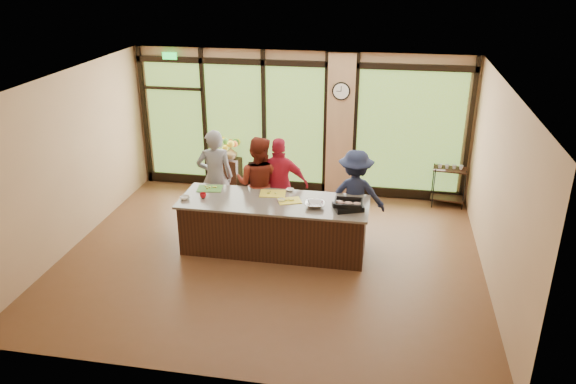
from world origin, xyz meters
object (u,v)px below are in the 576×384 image
at_px(cook_right, 355,195).
at_px(roasting_pan, 348,207).
at_px(island_base, 274,226).
at_px(flower_stand, 232,175).
at_px(cook_left, 215,178).
at_px(bar_cart, 449,181).

bearing_deg(cook_right, roasting_pan, 81.15).
distance_m(island_base, flower_stand, 2.84).
relative_size(island_base, cook_right, 1.86).
height_order(cook_left, roasting_pan, cook_left).
distance_m(cook_left, flower_stand, 1.71).
xyz_separation_m(cook_left, cook_right, (2.61, -0.16, -0.09)).
height_order(cook_right, bar_cart, cook_right).
bearing_deg(cook_right, bar_cart, -139.84).
relative_size(cook_left, roasting_pan, 4.09).
xyz_separation_m(island_base, cook_right, (1.32, 0.69, 0.39)).
distance_m(roasting_pan, bar_cart, 3.19).
height_order(island_base, roasting_pan, roasting_pan).
bearing_deg(flower_stand, island_base, -50.90).
distance_m(island_base, cook_left, 1.61).
bearing_deg(bar_cart, cook_right, -128.70).
bearing_deg(cook_right, cook_left, -8.00).
bearing_deg(roasting_pan, cook_left, 137.45).
distance_m(roasting_pan, flower_stand, 3.77).
height_order(island_base, cook_right, cook_right).
height_order(island_base, flower_stand, island_base).
distance_m(cook_left, bar_cart, 4.69).
relative_size(flower_stand, bar_cart, 0.81).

